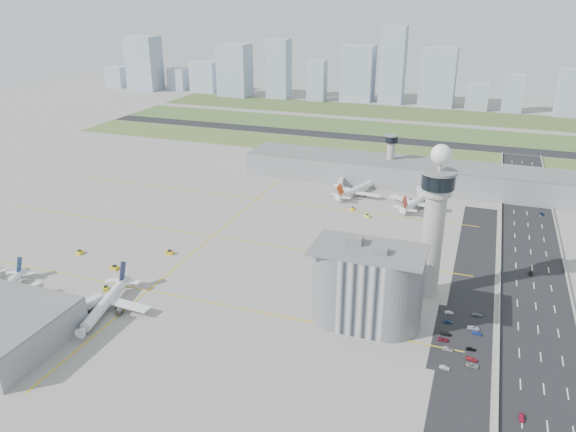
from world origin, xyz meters
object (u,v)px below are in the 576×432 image
(car_lot_5, at_px, (449,312))
(car_lot_9, at_px, (477,333))
(airplane_near_b, at_px, (2,286))
(car_lot_4, at_px, (448,322))
(airplane_far_b, at_px, (418,197))
(car_lot_10, at_px, (474,328))
(car_lot_8, at_px, (471,349))
(airplane_near_c, at_px, (104,299))
(car_lot_6, at_px, (472,365))
(car_lot_2, at_px, (443,339))
(car_lot_11, at_px, (477,315))
(jet_bridge_near_2, at_px, (73,316))
(jet_bridge_near_1, at_px, (12,302))
(tug_1, at_px, (106,288))
(admin_building, at_px, (366,286))
(tug_3, at_px, (170,252))
(car_lot_3, at_px, (446,334))
(car_hw_1, at_px, (531,273))
(car_hw_2, at_px, (542,214))
(jet_bridge_far_0, at_px, (341,181))
(car_hw_4, at_px, (513,179))
(car_hw_0, at_px, (522,418))
(car_lot_0, at_px, (444,367))
(control_tower, at_px, (435,216))
(secondary_tower, at_px, (391,155))
(car_lot_7, at_px, (472,359))
(tug_4, at_px, (353,208))
(tug_0, at_px, (80,252))
(jet_bridge_far_1, at_px, (419,190))
(tug_5, at_px, (367,216))
(tug_2, at_px, (115,267))
(airplane_far_a, at_px, (357,186))
(car_lot_1, at_px, (448,349))

(car_lot_5, distance_m, car_lot_9, 15.94)
(airplane_near_b, relative_size, car_lot_4, 10.07)
(airplane_far_b, xyz_separation_m, car_lot_10, (37.65, -124.81, -5.22))
(airplane_near_b, height_order, car_lot_8, airplane_near_b)
(airplane_near_c, relative_size, car_lot_6, 10.02)
(car_lot_2, height_order, car_lot_11, car_lot_11)
(jet_bridge_near_2, bearing_deg, jet_bridge_near_1, 100.00)
(airplane_far_b, relative_size, tug_1, 12.49)
(admin_building, bearing_deg, jet_bridge_near_1, -163.88)
(car_lot_8, xyz_separation_m, car_lot_9, (1.65, 10.93, 0.01))
(tug_3, bearing_deg, car_lot_3, 74.25)
(car_hw_1, distance_m, car_hw_2, 79.68)
(jet_bridge_near_2, height_order, jet_bridge_far_0, same)
(car_lot_4, height_order, car_hw_4, car_lot_4)
(car_lot_8, xyz_separation_m, car_hw_0, (16.11, -30.93, 0.06))
(car_lot_9, distance_m, car_hw_1, 61.62)
(jet_bridge_far_0, height_order, car_lot_0, jet_bridge_far_0)
(car_lot_5, relative_size, car_lot_8, 1.01)
(car_lot_3, bearing_deg, car_hw_4, -10.80)
(car_lot_2, relative_size, car_lot_8, 1.18)
(car_lot_2, xyz_separation_m, car_lot_10, (9.99, 11.49, 0.07))
(control_tower, height_order, jet_bridge_near_1, control_tower)
(airplane_far_b, relative_size, car_hw_2, 10.02)
(secondary_tower, height_order, car_hw_0, secondary_tower)
(secondary_tower, distance_m, car_lot_7, 195.33)
(car_lot_2, bearing_deg, tug_4, 26.29)
(tug_0, relative_size, car_lot_0, 0.95)
(jet_bridge_near_2, height_order, car_hw_2, jet_bridge_near_2)
(car_lot_11, bearing_deg, jet_bridge_far_1, 9.12)
(admin_building, bearing_deg, car_lot_6, -21.19)
(airplane_far_b, relative_size, car_lot_2, 10.45)
(tug_5, distance_m, car_lot_7, 133.30)
(car_lot_11, bearing_deg, jet_bridge_far_0, 26.15)
(car_lot_2, height_order, car_lot_7, car_lot_7)
(control_tower, relative_size, tug_2, 18.04)
(airplane_far_a, distance_m, car_lot_1, 164.52)
(car_lot_7, distance_m, car_lot_9, 17.07)
(control_tower, xyz_separation_m, car_hw_2, (50.77, 112.15, -34.46))
(jet_bridge_far_0, bearing_deg, car_lot_0, 15.21)
(car_lot_7, relative_size, car_lot_11, 1.00)
(jet_bridge_near_1, height_order, car_hw_1, jet_bridge_near_1)
(car_lot_9, bearing_deg, tug_2, 99.84)
(jet_bridge_near_1, relative_size, car_hw_1, 3.57)
(car_lot_8, relative_size, car_hw_2, 0.81)
(tug_5, height_order, car_lot_8, tug_5)
(tug_0, height_order, tug_4, tug_0)
(admin_building, bearing_deg, jet_bridge_far_1, 90.00)
(airplane_far_b, distance_m, car_lot_2, 139.18)
(car_lot_1, xyz_separation_m, car_lot_8, (7.75, 2.89, -0.04))
(airplane_far_a, xyz_separation_m, airplane_far_b, (38.62, -7.74, 0.14))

